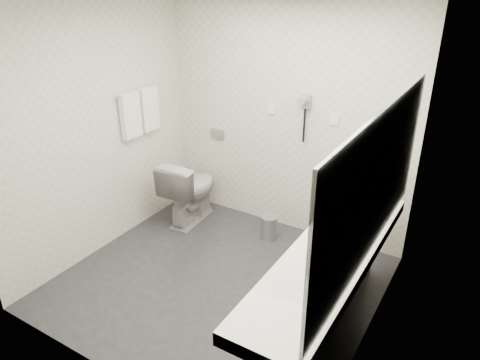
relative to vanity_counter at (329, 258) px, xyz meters
The scene contains 31 objects.
floor 1.39m from the vanity_counter, 169.92° to the left, with size 2.80×2.80×0.00m, color #26262B.
ceiling 2.05m from the vanity_counter, 169.92° to the left, with size 2.80×2.80×0.00m, color white.
wall_back 1.93m from the vanity_counter, 126.87° to the left, with size 2.80×2.80×0.00m, color silver.
wall_front 1.64m from the vanity_counter, 135.64° to the right, with size 2.80×2.80×0.00m, color silver.
wall_left 2.57m from the vanity_counter, behind, with size 2.60×2.60×0.00m, color silver.
wall_right 0.56m from the vanity_counter, 36.03° to the left, with size 2.60×2.60×0.00m, color silver.
vanity_counter is the anchor object (origin of this frame).
vanity_panel 0.43m from the vanity_counter, ahead, with size 0.03×2.15×0.75m, color gray.
vanity_post_far 1.12m from the vanity_counter, 86.97° to the left, with size 0.06×0.06×0.75m, color silver.
mirror 0.70m from the vanity_counter, ahead, with size 0.02×2.20×1.05m, color #B2BCC6.
basin_near 0.65m from the vanity_counter, 90.00° to the right, with size 0.40×0.31×0.05m, color white.
basin_far 0.65m from the vanity_counter, 90.00° to the left, with size 0.40×0.31×0.05m, color white.
faucet_near 0.69m from the vanity_counter, 73.30° to the right, with size 0.04×0.04×0.15m, color silver.
faucet_far 0.69m from the vanity_counter, 73.30° to the left, with size 0.04×0.04×0.15m, color silver.
soap_bottle_a 0.22m from the vanity_counter, 38.39° to the left, with size 0.05×0.05×0.12m, color silver.
soap_bottle_b 0.22m from the vanity_counter, 83.85° to the left, with size 0.08×0.08×0.10m, color silver.
soap_bottle_c 0.19m from the vanity_counter, 36.42° to the right, with size 0.04×0.04×0.11m, color silver.
glass_left 0.33m from the vanity_counter, 75.70° to the left, with size 0.06×0.06×0.11m, color silver.
glass_right 0.34m from the vanity_counter, 62.59° to the left, with size 0.06×0.06×0.12m, color silver.
toilet 2.35m from the vanity_counter, 153.49° to the left, with size 0.44×0.77×0.78m, color white.
flush_plate 2.48m from the vanity_counter, 143.06° to the left, with size 0.18×0.02×0.12m, color #B2B5BA.
pedal_bin 1.71m from the vanity_counter, 133.43° to the left, with size 0.18×0.18×0.25m, color #B2B5BA.
bin_lid 1.66m from the vanity_counter, 133.43° to the left, with size 0.18×0.18×0.01m, color #B2B5BA.
towel_rail 2.69m from the vanity_counter, 163.14° to the left, with size 0.02×0.02×0.62m, color silver.
towel_near 2.59m from the vanity_counter, 166.10° to the left, with size 0.07×0.24×0.48m, color white.
towel_far 2.67m from the vanity_counter, 160.15° to the left, with size 0.07×0.24×0.48m, color white.
dryer_cradle 1.85m from the vanity_counter, 120.76° to the left, with size 0.10×0.04×0.14m, color gray.
dryer_barrel 1.81m from the vanity_counter, 122.01° to the left, with size 0.08×0.08×0.14m, color gray.
dryer_cord 1.76m from the vanity_counter, 121.02° to the left, with size 0.02×0.02×0.35m, color black.
switch_plate_a 2.04m from the vanity_counter, 130.59° to the left, with size 0.09×0.02×0.09m, color white.
switch_plate_b 1.69m from the vanity_counter, 111.13° to the left, with size 0.09×0.02×0.09m, color white.
Camera 1 is at (1.99, -2.88, 2.70)m, focal length 33.84 mm.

